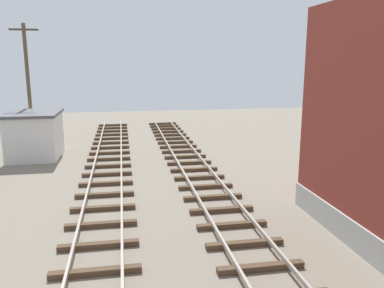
# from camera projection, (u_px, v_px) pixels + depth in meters

# --- Properties ---
(control_hut) EXTENTS (3.00, 3.80, 2.76)m
(control_hut) POSITION_uv_depth(u_px,v_px,m) (35.00, 135.00, 23.46)
(control_hut) COLOR silver
(control_hut) RESTS_ON ground
(utility_pole_far) EXTENTS (1.80, 0.24, 8.13)m
(utility_pole_far) POSITION_uv_depth(u_px,v_px,m) (28.00, 84.00, 25.71)
(utility_pole_far) COLOR brown
(utility_pole_far) RESTS_ON ground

